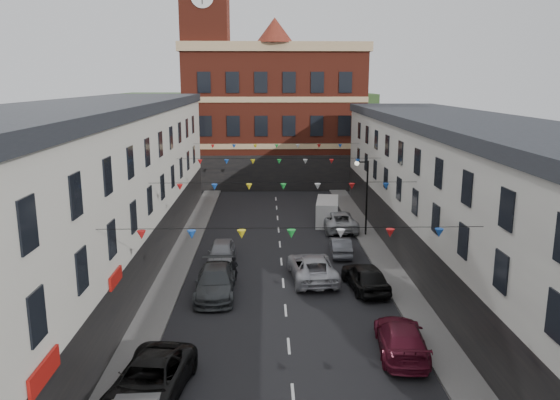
{
  "coord_description": "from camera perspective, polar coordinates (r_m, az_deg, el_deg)",
  "views": [
    {
      "loc": [
        -1.0,
        -27.12,
        11.99
      ],
      "look_at": [
        -0.11,
        7.22,
        4.45
      ],
      "focal_mm": 35.0,
      "sensor_mm": 36.0,
      "label": 1
    }
  ],
  "objects": [
    {
      "name": "ground",
      "position": [
        29.66,
        0.59,
        -11.46
      ],
      "size": [
        160.0,
        160.0,
        0.0
      ],
      "primitive_type": "plane",
      "color": "black",
      "rests_on": "ground"
    },
    {
      "name": "pavement_left",
      "position": [
        32.01,
        -12.17,
        -9.77
      ],
      "size": [
        1.8,
        64.0,
        0.15
      ],
      "primitive_type": "cube",
      "color": "#605E5B",
      "rests_on": "ground"
    },
    {
      "name": "pavement_right",
      "position": [
        32.44,
        12.91,
        -9.5
      ],
      "size": [
        1.8,
        64.0,
        0.15
      ],
      "primitive_type": "cube",
      "color": "#605E5B",
      "rests_on": "ground"
    },
    {
      "name": "terrace_left",
      "position": [
        30.83,
        -21.91,
        -0.97
      ],
      "size": [
        8.4,
        56.0,
        10.7
      ],
      "color": "beige",
      "rests_on": "ground"
    },
    {
      "name": "terrace_right",
      "position": [
        31.7,
        22.35,
        -1.58
      ],
      "size": [
        8.4,
        56.0,
        9.7
      ],
      "color": "beige",
      "rests_on": "ground"
    },
    {
      "name": "civic_building",
      "position": [
        65.18,
        -0.61,
        8.99
      ],
      "size": [
        20.6,
        13.3,
        18.5
      ],
      "color": "maroon",
      "rests_on": "ground"
    },
    {
      "name": "clock_tower",
      "position": [
        62.52,
        -7.71,
        14.97
      ],
      "size": [
        5.6,
        5.6,
        30.0
      ],
      "color": "maroon",
      "rests_on": "ground"
    },
    {
      "name": "distant_hill",
      "position": [
        89.44,
        -3.44,
        7.87
      ],
      "size": [
        40.0,
        14.0,
        10.0
      ],
      "primitive_type": "cube",
      "color": "#305326",
      "rests_on": "ground"
    },
    {
      "name": "street_lamp",
      "position": [
        42.58,
        8.76,
        1.29
      ],
      "size": [
        1.1,
        0.36,
        6.0
      ],
      "color": "black",
      "rests_on": "ground"
    },
    {
      "name": "car_left_c",
      "position": [
        22.52,
        -13.46,
        -17.88
      ],
      "size": [
        3.26,
        5.82,
        1.54
      ],
      "primitive_type": "imported",
      "rotation": [
        0.0,
        0.0,
        -0.13
      ],
      "color": "black",
      "rests_on": "ground"
    },
    {
      "name": "car_left_d",
      "position": [
        31.56,
        -6.78,
        -8.5
      ],
      "size": [
        2.35,
        5.49,
        1.58
      ],
      "primitive_type": "imported",
      "rotation": [
        0.0,
        0.0,
        0.03
      ],
      "color": "#3C4043",
      "rests_on": "ground"
    },
    {
      "name": "car_left_e",
      "position": [
        36.95,
        -6.11,
        -5.42
      ],
      "size": [
        1.76,
        4.33,
        1.47
      ],
      "primitive_type": "imported",
      "rotation": [
        0.0,
        0.0,
        0.0
      ],
      "color": "gray",
      "rests_on": "ground"
    },
    {
      "name": "car_right_c",
      "position": [
        25.69,
        12.55,
        -13.92
      ],
      "size": [
        2.54,
        5.23,
        1.47
      ],
      "primitive_type": "imported",
      "rotation": [
        0.0,
        0.0,
        3.04
      ],
      "color": "maroon",
      "rests_on": "ground"
    },
    {
      "name": "car_right_d",
      "position": [
        32.5,
        8.9,
        -7.9
      ],
      "size": [
        2.52,
        4.95,
        1.61
      ],
      "primitive_type": "imported",
      "rotation": [
        0.0,
        0.0,
        3.27
      ],
      "color": "black",
      "rests_on": "ground"
    },
    {
      "name": "car_right_e",
      "position": [
        38.56,
        6.34,
        -4.81
      ],
      "size": [
        1.52,
        3.94,
        1.28
      ],
      "primitive_type": "imported",
      "rotation": [
        0.0,
        0.0,
        3.1
      ],
      "color": "#56585E",
      "rests_on": "ground"
    },
    {
      "name": "car_right_f",
      "position": [
        44.96,
        6.09,
        -2.13
      ],
      "size": [
        2.82,
        5.73,
        1.56
      ],
      "primitive_type": "imported",
      "rotation": [
        0.0,
        0.0,
        3.18
      ],
      "color": "#ABADB0",
      "rests_on": "ground"
    },
    {
      "name": "moving_car",
      "position": [
        33.78,
        3.38,
        -7.02
      ],
      "size": [
        3.04,
        5.83,
        1.57
      ],
      "primitive_type": "imported",
      "rotation": [
        0.0,
        0.0,
        3.22
      ],
      "color": "silver",
      "rests_on": "ground"
    },
    {
      "name": "white_van",
      "position": [
        46.86,
        4.96,
        -1.2
      ],
      "size": [
        2.4,
        4.84,
        2.05
      ],
      "primitive_type": "cube",
      "rotation": [
        0.0,
        0.0,
        -0.14
      ],
      "color": "silver",
      "rests_on": "ground"
    },
    {
      "name": "pedestrian",
      "position": [
        33.68,
        -4.84,
        -7.16
      ],
      "size": [
        0.63,
        0.5,
        1.5
      ],
      "primitive_type": "imported",
      "rotation": [
        0.0,
        0.0,
        -0.3
      ],
      "color": "black",
      "rests_on": "ground"
    }
  ]
}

